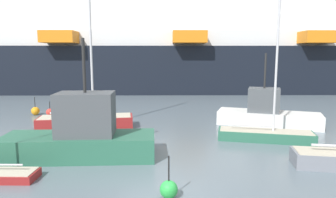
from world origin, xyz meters
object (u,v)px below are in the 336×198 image
Objects in this scene: channel_buoy_2 at (49,112)px; cruise_ship at (183,51)px; fishing_boat_0 at (81,135)px; fishing_boat_1 at (266,113)px; sailboat_3 at (265,132)px; sailboat_0 at (86,120)px; channel_buoy_1 at (168,189)px; channel_buoy_0 at (35,111)px.

cruise_ship is (14.17, 24.48, 6.26)m from channel_buoy_2.
fishing_boat_1 is (13.23, 8.14, -0.28)m from fishing_boat_0.
sailboat_3 reaches higher than fishing_boat_1.
cruise_ship reaches higher than fishing_boat_0.
sailboat_0 is 1.71× the size of fishing_boat_0.
channel_buoy_2 is at bearing -120.74° from cruise_ship.
fishing_boat_0 is 15.54m from fishing_boat_1.
sailboat_0 is 0.11× the size of cruise_ship.
fishing_boat_0 is 7.05m from channel_buoy_1.
fishing_boat_1 reaches higher than channel_buoy_0.
cruise_ship is at bearing 56.58° from channel_buoy_0.
fishing_boat_1 is (1.62, 4.69, 0.45)m from sailboat_3.
fishing_boat_0 is at bearing -102.49° from cruise_ship.
sailboat_0 is 8.26× the size of channel_buoy_0.
sailboat_3 is at bearing -23.69° from sailboat_0.
cruise_ship reaches higher than channel_buoy_1.
sailboat_0 is 7.31m from fishing_boat_0.
sailboat_3 is 10.72m from channel_buoy_1.
channel_buoy_1 reaches higher than channel_buoy_0.
fishing_boat_1 reaches higher than channel_buoy_1.
channel_buoy_0 is at bearing 162.59° from channel_buoy_2.
cruise_ship is (7.63, 36.43, 5.32)m from fishing_boat_0.
sailboat_0 is 6.89m from channel_buoy_2.
sailboat_3 reaches higher than channel_buoy_1.
cruise_ship is at bearing 108.96° from sailboat_3.
sailboat_3 reaches higher than channel_buoy_0.
sailboat_0 is at bearing 118.89° from channel_buoy_1.
channel_buoy_0 is (-19.79, 9.02, -0.17)m from sailboat_3.
channel_buoy_2 is (-11.49, 16.90, -0.01)m from channel_buoy_1.
fishing_boat_1 is 0.07× the size of cruise_ship.
sailboat_0 is at bearing -108.28° from cruise_ship.
channel_buoy_2 is at bearing 166.97° from sailboat_3.
fishing_boat_0 is at bearing 50.59° from fishing_boat_1.
cruise_ship reaches higher than fishing_boat_1.
cruise_ship is (2.68, 41.38, 6.25)m from channel_buoy_1.
fishing_boat_1 is (14.92, 1.06, 0.33)m from sailboat_0.
channel_buoy_0 is at bearing 131.94° from sailboat_0.
channel_buoy_0 is 29.38m from cruise_ship.
channel_buoy_1 is 0.01× the size of cruise_ship.
cruise_ship reaches higher than sailboat_3.
fishing_boat_0 is 1.00× the size of fishing_boat_1.
sailboat_3 is 8.55× the size of channel_buoy_2.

